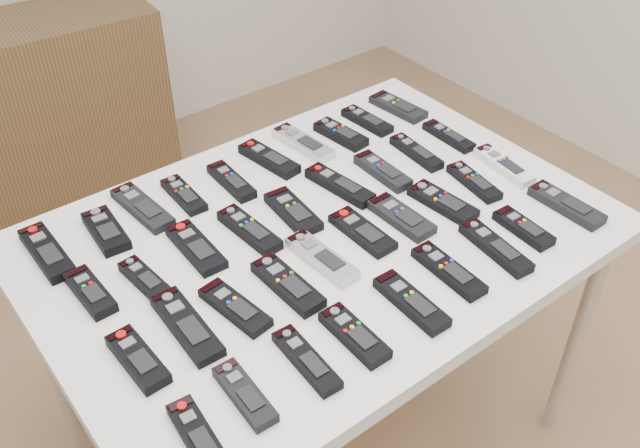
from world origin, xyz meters
TOP-DOWN VIEW (x-y plane):
  - table at (0.10, 0.14)m, footprint 1.25×0.88m
  - remote_0 at (-0.42, 0.43)m, footprint 0.06×0.19m
  - remote_1 at (-0.29, 0.42)m, footprint 0.07×0.16m
  - remote_2 at (-0.18, 0.45)m, footprint 0.07×0.20m
  - remote_3 at (-0.08, 0.44)m, footprint 0.05×0.15m
  - remote_4 at (0.04, 0.41)m, footprint 0.05×0.17m
  - remote_5 at (0.16, 0.44)m, footprint 0.08×0.19m
  - remote_6 at (0.27, 0.44)m, footprint 0.07×0.19m
  - remote_7 at (0.38, 0.42)m, footprint 0.07×0.16m
  - remote_8 at (0.48, 0.43)m, footprint 0.06×0.16m
  - remote_9 at (0.60, 0.43)m, footprint 0.08×0.18m
  - remote_10 at (-0.39, 0.26)m, footprint 0.05×0.15m
  - remote_11 at (-0.29, 0.23)m, footprint 0.06×0.15m
  - remote_12 at (-0.16, 0.25)m, footprint 0.06×0.18m
  - remote_13 at (-0.03, 0.23)m, footprint 0.06×0.18m
  - remote_14 at (0.08, 0.23)m, footprint 0.07×0.17m
  - remote_15 at (0.23, 0.24)m, footprint 0.07×0.20m
  - remote_16 at (0.35, 0.22)m, footprint 0.05×0.17m
  - remote_17 at (0.48, 0.23)m, footprint 0.05×0.17m
  - remote_18 at (0.60, 0.24)m, footprint 0.04×0.16m
  - remote_19 at (-0.40, 0.04)m, footprint 0.06×0.16m
  - remote_20 at (-0.28, 0.06)m, footprint 0.07×0.21m
  - remote_21 at (-0.19, 0.05)m, footprint 0.08×0.17m
  - remote_22 at (-0.07, 0.04)m, footprint 0.06×0.18m
  - remote_23 at (0.04, 0.06)m, footprint 0.06×0.19m
  - remote_24 at (0.16, 0.07)m, footprint 0.06×0.17m
  - remote_25 at (0.27, 0.06)m, footprint 0.07×0.17m
  - remote_26 at (0.38, 0.04)m, footprint 0.08×0.18m
  - remote_27 at (0.50, 0.05)m, footprint 0.07×0.16m
  - remote_28 at (0.61, 0.05)m, footprint 0.07×0.18m
  - remote_29 at (-0.39, -0.16)m, footprint 0.06×0.16m
  - remote_30 at (-0.29, -0.14)m, footprint 0.05×0.15m
  - remote_31 at (-0.15, -0.14)m, footprint 0.05×0.17m
  - remote_32 at (-0.05, -0.15)m, footprint 0.05×0.16m
  - remote_33 at (0.10, -0.15)m, footprint 0.06×0.18m
  - remote_34 at (0.22, -0.13)m, footprint 0.06×0.18m
  - remote_35 at (0.35, -0.14)m, footprint 0.07×0.19m
  - remote_36 at (0.45, -0.14)m, footprint 0.06×0.15m
  - remote_37 at (0.60, -0.14)m, footprint 0.06×0.18m

SIDE VIEW (x-z plane):
  - table at x=0.10m, z-range 0.33..1.11m
  - remote_3 at x=-0.08m, z-range 0.78..0.80m
  - remote_18 at x=0.60m, z-range 0.78..0.80m
  - remote_24 at x=0.16m, z-range 0.78..0.80m
  - remote_9 at x=0.60m, z-range 0.78..0.80m
  - remote_2 at x=-0.18m, z-range 0.78..0.80m
  - remote_8 at x=0.48m, z-range 0.78..0.80m
  - remote_12 at x=-0.16m, z-range 0.78..0.80m
  - remote_27 at x=0.50m, z-range 0.78..0.80m
  - remote_21 at x=-0.19m, z-range 0.78..0.80m
  - remote_23 at x=0.04m, z-range 0.78..0.80m
  - remote_26 at x=0.38m, z-range 0.78..0.80m
  - remote_31 at x=-0.15m, z-range 0.78..0.80m
  - remote_28 at x=0.61m, z-range 0.78..0.80m
  - remote_17 at x=0.48m, z-range 0.78..0.80m
  - remote_4 at x=0.04m, z-range 0.78..0.80m
  - remote_34 at x=0.22m, z-range 0.78..0.80m
  - remote_11 at x=-0.29m, z-range 0.78..0.80m
  - remote_20 at x=-0.28m, z-range 0.78..0.80m
  - remote_29 at x=-0.39m, z-range 0.78..0.80m
  - remote_36 at x=0.45m, z-range 0.78..0.80m
  - remote_14 at x=0.08m, z-range 0.78..0.80m
  - remote_30 at x=-0.29m, z-range 0.78..0.80m
  - remote_25 at x=0.27m, z-range 0.78..0.80m
  - remote_5 at x=0.16m, z-range 0.78..0.80m
  - remote_1 at x=-0.29m, z-range 0.78..0.80m
  - remote_7 at x=0.38m, z-range 0.78..0.80m
  - remote_6 at x=0.27m, z-range 0.78..0.80m
  - remote_37 at x=0.60m, z-range 0.78..0.80m
  - remote_0 at x=-0.42m, z-range 0.78..0.80m
  - remote_35 at x=0.35m, z-range 0.78..0.80m
  - remote_33 at x=0.10m, z-range 0.78..0.80m
  - remote_10 at x=-0.39m, z-range 0.78..0.80m
  - remote_16 at x=0.35m, z-range 0.78..0.80m
  - remote_32 at x=-0.05m, z-range 0.78..0.80m
  - remote_22 at x=-0.07m, z-range 0.78..0.80m
  - remote_13 at x=-0.03m, z-range 0.78..0.80m
  - remote_15 at x=0.23m, z-range 0.78..0.80m
  - remote_19 at x=-0.40m, z-range 0.78..0.80m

